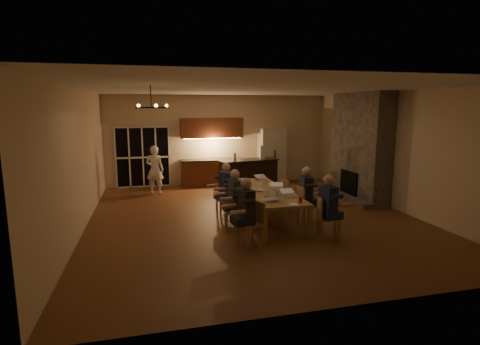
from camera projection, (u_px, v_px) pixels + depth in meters
name	position (u px, v px, depth m)	size (l,w,h in m)	color
floor	(252.00, 217.00, 9.51)	(9.00, 9.00, 0.00)	brown
back_wall	(219.00, 140.00, 13.57)	(8.00, 0.04, 3.20)	beige
left_wall	(79.00, 160.00, 8.29)	(0.04, 9.00, 3.20)	beige
right_wall	(395.00, 150.00, 10.19)	(0.04, 9.00, 3.20)	beige
ceiling	(253.00, 88.00, 8.97)	(8.00, 9.00, 0.04)	white
french_doors	(143.00, 157.00, 12.98)	(1.86, 0.08, 2.10)	black
fireplace	(360.00, 146.00, 11.26)	(0.58, 2.50, 3.20)	#706258
kitchenette	(212.00, 152.00, 13.26)	(2.24, 0.68, 2.40)	brown
refrigerator	(272.00, 156.00, 13.76)	(0.90, 0.68, 2.00)	beige
dining_table	(265.00, 205.00, 9.24)	(1.10, 3.20, 0.75)	#AA7744
bar_island	(248.00, 176.00, 12.32)	(1.96, 0.68, 1.08)	black
chair_left_near	(250.00, 224.00, 7.51)	(0.44, 0.44, 0.89)	#A78053
chair_left_mid	(234.00, 211.00, 8.48)	(0.44, 0.44, 0.89)	#A78053
chair_left_far	(225.00, 198.00, 9.66)	(0.44, 0.44, 0.89)	#A78053
chair_right_near	(329.00, 218.00, 7.91)	(0.44, 0.44, 0.89)	#A78053
chair_right_mid	(308.00, 205.00, 8.94)	(0.44, 0.44, 0.89)	#A78053
chair_right_far	(291.00, 195.00, 9.96)	(0.44, 0.44, 0.89)	#A78053
person_left_near	(246.00, 212.00, 7.48)	(0.60, 0.60, 1.38)	#22262C
person_right_near	(328.00, 207.00, 7.82)	(0.60, 0.60, 1.38)	navy
person_left_mid	(235.00, 199.00, 8.53)	(0.60, 0.60, 1.38)	#3D4449
person_right_mid	(306.00, 195.00, 8.90)	(0.60, 0.60, 1.38)	#22262C
person_left_far	(226.00, 190.00, 9.52)	(0.60, 0.60, 1.38)	navy
standing_person	(155.00, 170.00, 12.05)	(0.57, 0.37, 1.56)	white
chandelier	(151.00, 108.00, 7.43)	(0.63, 0.63, 0.03)	black
laptop_a	(270.00, 195.00, 8.16)	(0.32, 0.28, 0.23)	silver
laptop_b	(289.00, 192.00, 8.45)	(0.32, 0.28, 0.23)	silver
laptop_c	(256.00, 186.00, 9.14)	(0.32, 0.28, 0.23)	silver
laptop_d	(276.00, 186.00, 9.16)	(0.32, 0.28, 0.23)	silver
laptop_e	(244.00, 178.00, 10.12)	(0.32, 0.28, 0.23)	silver
laptop_f	(262.00, 177.00, 10.27)	(0.32, 0.28, 0.23)	silver
mug_front	(268.00, 192.00, 8.75)	(0.08, 0.08, 0.10)	white
mug_mid	(263.00, 183.00, 9.75)	(0.08, 0.08, 0.10)	white
mug_back	(243.00, 183.00, 9.77)	(0.08, 0.08, 0.10)	white
redcup_near	(300.00, 200.00, 7.99)	(0.08, 0.08, 0.12)	red
redcup_mid	(247.00, 185.00, 9.47)	(0.09, 0.09, 0.12)	red
redcup_far	(257.00, 177.00, 10.56)	(0.10, 0.10, 0.12)	red
can_silver	(277.00, 194.00, 8.52)	(0.06, 0.06, 0.12)	#B2B2B7
can_cola	(246.00, 178.00, 10.45)	(0.07, 0.07, 0.12)	#3F0F0C
plate_near	(287.00, 194.00, 8.73)	(0.27, 0.27, 0.02)	white
plate_left	(266.00, 200.00, 8.16)	(0.22, 0.22, 0.02)	white
plate_far	(272.00, 184.00, 9.91)	(0.25, 0.25, 0.02)	white
notepad	(294.00, 204.00, 7.80)	(0.16, 0.23, 0.01)	white
bar_bottle	(235.00, 156.00, 12.05)	(0.08, 0.08, 0.24)	#99999E
bar_blender	(262.00, 152.00, 12.31)	(0.14, 0.14, 0.44)	silver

